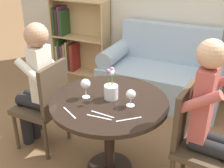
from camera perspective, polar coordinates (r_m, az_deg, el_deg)
name	(u,v)px	position (r m, az deg, el deg)	size (l,w,h in m)	color
round_table	(109,115)	(2.31, -0.54, -6.28)	(0.95, 0.95, 0.71)	black
couch	(161,75)	(3.72, 9.99, 1.87)	(1.51, 0.80, 0.92)	#9EB2C6
bookshelf_left	(75,40)	(4.46, -7.52, 8.80)	(0.90, 0.28, 1.14)	tan
chair_left	(46,103)	(2.71, -13.35, -3.71)	(0.42, 0.42, 0.90)	#473828
chair_right	(196,139)	(2.26, 16.68, -10.70)	(0.45, 0.45, 0.90)	#473828
person_left	(36,84)	(2.68, -15.20, 0.00)	(0.42, 0.34, 1.25)	black
person_right	(211,122)	(2.15, 19.53, -7.34)	(0.44, 0.36, 1.29)	black
wine_glass_left	(85,84)	(2.24, -5.41, -0.06)	(0.08, 0.08, 0.16)	white
wine_glass_right	(131,95)	(2.12, 3.85, -2.24)	(0.08, 0.08, 0.14)	white
flower_vase	(111,90)	(2.23, -0.18, -1.14)	(0.11, 0.11, 0.27)	silver
knife_left_setting	(102,114)	(2.05, -1.96, -6.16)	(0.19, 0.02, 0.00)	silver
fork_left_setting	(129,119)	(2.00, 3.45, -7.16)	(0.15, 0.14, 0.00)	silver
knife_right_setting	(69,113)	(2.09, -8.64, -5.78)	(0.17, 0.10, 0.00)	silver
fork_right_setting	(99,117)	(2.02, -2.66, -6.76)	(0.19, 0.03, 0.00)	silver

